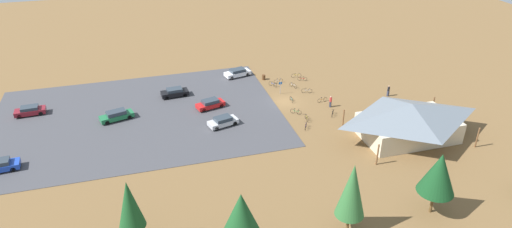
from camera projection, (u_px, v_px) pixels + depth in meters
name	position (u px, v px, depth m)	size (l,w,h in m)	color
ground	(285.00, 102.00, 71.37)	(160.00, 160.00, 0.00)	brown
parking_lot_asphalt	(139.00, 117.00, 67.01)	(41.53, 29.19, 0.05)	#424247
bike_pavilion	(410.00, 119.00, 60.55)	(14.97, 9.92, 5.09)	beige
trash_bin	(264.00, 77.00, 78.87)	(0.60, 0.60, 0.90)	brown
lot_sign	(280.00, 86.00, 73.30)	(0.56, 0.08, 2.20)	#99999E
pine_far_west	(352.00, 190.00, 43.41)	(2.94, 2.94, 7.99)	brown
pine_mideast	(130.00, 205.00, 42.26)	(2.58, 2.58, 7.19)	brown
pine_midwest	(439.00, 173.00, 45.93)	(3.83, 3.83, 7.31)	brown
pine_east	(241.00, 214.00, 40.44)	(3.53, 3.53, 7.26)	brown
bicycle_yellow_yard_right	(296.00, 76.00, 79.66)	(1.77, 0.54, 0.87)	black
bicycle_white_near_porch	(293.00, 85.00, 75.97)	(0.77, 1.57, 0.80)	black
bicycle_orange_yard_front	(322.00, 100.00, 71.22)	(1.71, 0.48, 0.80)	black
bicycle_blue_edge_south	(273.00, 84.00, 76.36)	(1.03, 1.44, 0.84)	black
bicycle_green_near_sign	(296.00, 112.00, 67.61)	(1.37, 1.18, 0.87)	black
bicycle_purple_trailside	(306.00, 126.00, 63.85)	(0.83, 1.45, 0.79)	black
bicycle_silver_yard_left	(307.00, 91.00, 74.08)	(1.66, 0.67, 0.87)	black
bicycle_teal_mid_cluster	(292.00, 99.00, 71.36)	(0.48, 1.60, 0.76)	black
bicycle_black_front_row	(333.00, 113.00, 67.23)	(0.97, 1.50, 0.81)	black
bicycle_red_edge_north	(302.00, 79.00, 78.47)	(1.56, 0.74, 0.76)	black
bicycle_yellow_back_row	(307.00, 118.00, 65.92)	(0.48, 1.72, 0.82)	black
bicycle_white_by_bin	(278.00, 81.00, 77.59)	(1.72, 0.49, 0.87)	black
car_red_far_end	(210.00, 104.00, 69.16)	(4.63, 2.84, 1.37)	red
car_maroon_by_curb	(30.00, 111.00, 67.18)	(4.38, 2.03, 1.38)	maroon
car_white_second_row	(237.00, 73.00, 79.90)	(4.87, 2.87, 1.39)	white
car_green_front_row	(117.00, 115.00, 65.79)	(5.08, 2.93, 1.44)	#1E6B3D
car_silver_inner_stall	(223.00, 121.00, 64.31)	(4.57, 2.89, 1.35)	#BCBCC1
car_black_end_stall	(175.00, 92.00, 72.74)	(4.45, 2.16, 1.38)	black
visitor_near_lot	(331.00, 101.00, 69.40)	(0.40, 0.40, 1.84)	#2D3347
visitor_crossing_yard	(388.00, 91.00, 72.79)	(0.36, 0.36, 1.86)	#2D3347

